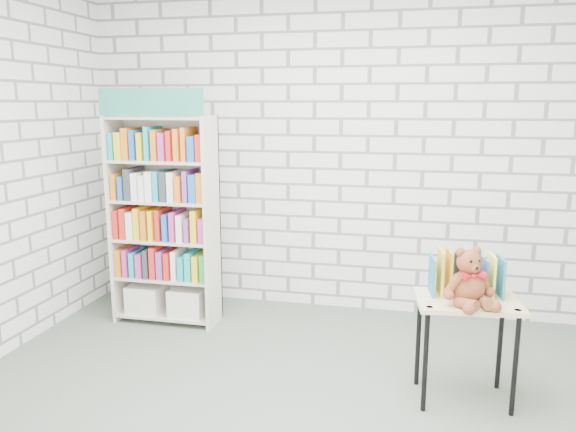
# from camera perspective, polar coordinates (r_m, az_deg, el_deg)

# --- Properties ---
(ground) EXTENTS (4.50, 4.50, 0.00)m
(ground) POSITION_cam_1_polar(r_m,az_deg,el_deg) (3.43, 0.22, -20.60)
(ground) COLOR #4D5A4C
(ground) RESTS_ON ground
(room_shell) EXTENTS (4.52, 4.02, 2.81)m
(room_shell) POSITION_cam_1_polar(r_m,az_deg,el_deg) (2.91, 0.24, 10.72)
(room_shell) COLOR silver
(room_shell) RESTS_ON ground
(bookshelf) EXTENTS (0.86, 0.34, 1.93)m
(bookshelf) POSITION_cam_1_polar(r_m,az_deg,el_deg) (4.74, -12.42, -0.26)
(bookshelf) COLOR beige
(bookshelf) RESTS_ON ground
(display_table) EXTENTS (0.66, 0.49, 0.66)m
(display_table) POSITION_cam_1_polar(r_m,az_deg,el_deg) (3.62, 17.70, -9.43)
(display_table) COLOR tan
(display_table) RESTS_ON ground
(table_books) EXTENTS (0.44, 0.24, 0.25)m
(table_books) POSITION_cam_1_polar(r_m,az_deg,el_deg) (3.65, 17.59, -5.67)
(table_books) COLOR teal
(table_books) RESTS_ON display_table
(teddy_bear) EXTENTS (0.32, 0.31, 0.34)m
(teddy_bear) POSITION_cam_1_polar(r_m,az_deg,el_deg) (3.46, 17.95, -6.43)
(teddy_bear) COLOR brown
(teddy_bear) RESTS_ON display_table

